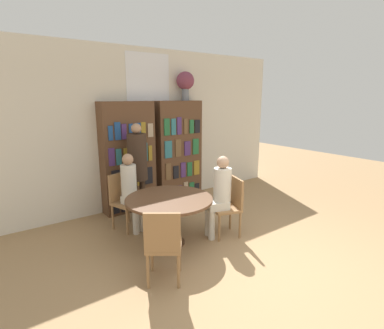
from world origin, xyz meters
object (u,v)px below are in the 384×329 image
object	(u,v)px
flower_vase	(185,82)
chair_left_side	(124,198)
seated_reader_right	(220,192)
librarian_standing	(137,161)
chair_near_camera	(163,243)
seated_reader_left	(131,188)
bookshelf_right	(178,151)
chair_far_side	(230,203)
bookshelf_left	(128,158)
reading_table	(169,205)

from	to	relation	value
flower_vase	chair_left_side	distance (m)	2.62
flower_vase	chair_left_side	size ratio (longest dim) A/B	0.62
seated_reader_right	librarian_standing	distance (m)	1.53
chair_left_side	seated_reader_right	distance (m)	1.57
chair_near_camera	seated_reader_left	world-z (taller)	seated_reader_left
chair_left_side	librarian_standing	bearing A→B (deg)	-172.32
chair_left_side	seated_reader_right	world-z (taller)	seated_reader_right
bookshelf_right	flower_vase	xyz separation A→B (m)	(0.19, 0.00, 1.38)
chair_near_camera	librarian_standing	xyz separation A→B (m)	(0.62, 1.86, 0.53)
flower_vase	chair_near_camera	bearing A→B (deg)	-129.71
flower_vase	seated_reader_right	world-z (taller)	flower_vase
chair_far_side	seated_reader_right	xyz separation A→B (m)	(-0.17, 0.06, 0.21)
bookshelf_left	reading_table	size ratio (longest dim) A/B	1.63
seated_reader_left	bookshelf_right	bearing A→B (deg)	-167.85
flower_vase	chair_left_side	bearing A→B (deg)	-158.33
chair_near_camera	chair_left_side	size ratio (longest dim) A/B	1.00
bookshelf_left	seated_reader_right	bearing A→B (deg)	-70.85
chair_near_camera	chair_left_side	bearing A→B (deg)	117.00
flower_vase	chair_far_side	world-z (taller)	flower_vase
chair_left_side	seated_reader_left	xyz separation A→B (m)	(0.06, -0.18, 0.19)
chair_near_camera	chair_left_side	world-z (taller)	same
chair_far_side	librarian_standing	xyz separation A→B (m)	(-0.86, 1.38, 0.53)
chair_far_side	seated_reader_right	bearing A→B (deg)	90.00
chair_left_side	chair_far_side	size ratio (longest dim) A/B	1.00
chair_left_side	seated_reader_left	world-z (taller)	seated_reader_left
bookshelf_right	chair_near_camera	size ratio (longest dim) A/B	2.24
seated_reader_right	librarian_standing	bearing A→B (deg)	45.50
bookshelf_right	librarian_standing	world-z (taller)	bookshelf_right
chair_near_camera	seated_reader_right	world-z (taller)	seated_reader_right
librarian_standing	seated_reader_left	bearing A→B (deg)	-130.33
reading_table	chair_near_camera	world-z (taller)	chair_near_camera
chair_near_camera	seated_reader_left	bearing A→B (deg)	113.89
chair_far_side	seated_reader_left	xyz separation A→B (m)	(-1.15, 1.03, 0.19)
bookshelf_right	seated_reader_left	distance (m)	1.71
bookshelf_left	reading_table	xyz separation A→B (m)	(-0.11, -1.58, -0.42)
reading_table	chair_far_side	world-z (taller)	chair_far_side
seated_reader_right	librarian_standing	xyz separation A→B (m)	(-0.69, 1.32, 0.32)
chair_far_side	librarian_standing	distance (m)	1.71
seated_reader_right	reading_table	bearing A→B (deg)	90.00
chair_near_camera	seated_reader_right	distance (m)	1.43
seated_reader_left	bookshelf_left	bearing A→B (deg)	-130.58
chair_left_side	librarian_standing	xyz separation A→B (m)	(0.35, 0.17, 0.53)
bookshelf_right	chair_far_side	bearing A→B (deg)	-98.97
chair_far_side	seated_reader_right	size ratio (longest dim) A/B	0.72
flower_vase	chair_near_camera	xyz separation A→B (m)	(-1.96, -2.37, -1.88)
chair_near_camera	bookshelf_right	bearing A→B (deg)	88.99
bookshelf_right	reading_table	distance (m)	2.04
seated_reader_left	flower_vase	bearing A→B (deg)	-170.70
seated_reader_left	seated_reader_right	bearing A→B (deg)	117.10
chair_far_side	seated_reader_right	distance (m)	0.28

